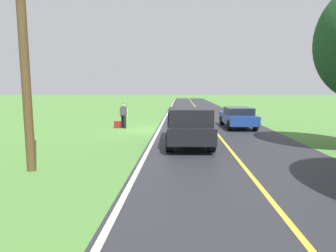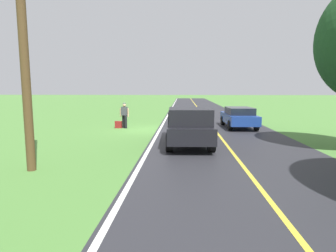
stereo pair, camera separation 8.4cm
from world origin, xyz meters
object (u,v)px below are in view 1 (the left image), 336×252
hitchhiker_walking (124,114)px  sedan_near_oncoming (238,117)px  pickup_truck_passing (189,125)px  utility_pole_roadside (23,30)px  suitcase_carried (118,125)px

hitchhiker_walking → sedan_near_oncoming: (-7.83, -0.60, -0.23)m
pickup_truck_passing → utility_pole_roadside: bearing=40.4°
pickup_truck_passing → sedan_near_oncoming: size_ratio=1.23×
hitchhiker_walking → suitcase_carried: (0.42, 0.06, -0.74)m
hitchhiker_walking → suitcase_carried: bearing=8.1°
pickup_truck_passing → utility_pole_roadside: 7.79m
suitcase_carried → pickup_truck_passing: pickup_truck_passing is taller
sedan_near_oncoming → utility_pole_roadside: bearing=50.5°
hitchhiker_walking → sedan_near_oncoming: size_ratio=0.39×
hitchhiker_walking → pickup_truck_passing: 7.08m
sedan_near_oncoming → hitchhiker_walking: bearing=4.4°
hitchhiker_walking → utility_pole_roadside: size_ratio=0.19×
sedan_near_oncoming → utility_pole_roadside: (8.86, 10.76, 3.74)m
suitcase_carried → sedan_near_oncoming: sedan_near_oncoming is taller
hitchhiker_walking → utility_pole_roadside: (1.03, 10.16, 3.51)m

